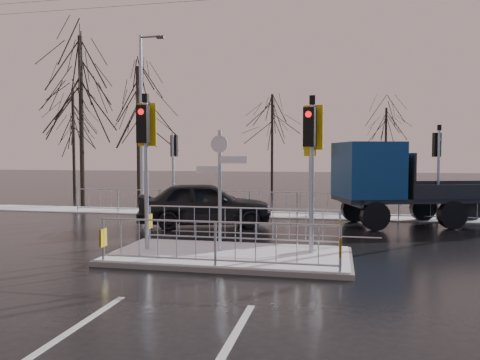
% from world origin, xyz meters
% --- Properties ---
extents(ground, '(120.00, 120.00, 0.00)m').
position_xyz_m(ground, '(0.00, 0.00, 0.00)').
color(ground, black).
rests_on(ground, ground).
extents(snow_verge, '(30.00, 2.00, 0.04)m').
position_xyz_m(snow_verge, '(0.00, 8.60, 0.02)').
color(snow_verge, white).
rests_on(snow_verge, ground).
extents(lane_markings, '(8.00, 11.38, 0.01)m').
position_xyz_m(lane_markings, '(0.00, -0.33, 0.00)').
color(lane_markings, silver).
rests_on(lane_markings, ground).
extents(traffic_island, '(6.00, 3.04, 4.15)m').
position_xyz_m(traffic_island, '(-0.01, 0.01, 0.39)').
color(traffic_island, '#60605B').
rests_on(traffic_island, ground).
extents(far_kerb_fixtures, '(18.00, 0.65, 3.83)m').
position_xyz_m(far_kerb_fixtures, '(0.29, 8.09, 1.02)').
color(far_kerb_fixtures, '#9CA3AA').
rests_on(far_kerb_fixtures, ground).
extents(car_far_lane, '(5.17, 3.38, 1.64)m').
position_xyz_m(car_far_lane, '(-2.07, 4.98, 0.82)').
color(car_far_lane, black).
rests_on(car_far_lane, ground).
extents(flatbed_truck, '(6.99, 4.27, 3.05)m').
position_xyz_m(flatbed_truck, '(4.57, 6.60, 1.62)').
color(flatbed_truck, black).
rests_on(flatbed_truck, ground).
extents(tree_near_a, '(4.75, 4.75, 8.97)m').
position_xyz_m(tree_near_a, '(-10.50, 11.00, 6.11)').
color(tree_near_a, black).
rests_on(tree_near_a, ground).
extents(tree_near_b, '(4.00, 4.00, 7.55)m').
position_xyz_m(tree_near_b, '(-8.00, 12.50, 5.15)').
color(tree_near_b, black).
rests_on(tree_near_b, ground).
extents(tree_near_c, '(3.50, 3.50, 6.61)m').
position_xyz_m(tree_near_c, '(-12.50, 13.50, 4.50)').
color(tree_near_c, black).
rests_on(tree_near_c, ground).
extents(tree_far_a, '(3.75, 3.75, 7.08)m').
position_xyz_m(tree_far_a, '(-2.00, 22.00, 4.82)').
color(tree_far_a, black).
rests_on(tree_far_a, ground).
extents(tree_far_b, '(3.25, 3.25, 6.14)m').
position_xyz_m(tree_far_b, '(6.00, 24.00, 4.18)').
color(tree_far_b, black).
rests_on(tree_far_b, ground).
extents(street_lamp_left, '(1.25, 0.18, 8.20)m').
position_xyz_m(street_lamp_left, '(-6.43, 9.50, 4.49)').
color(street_lamp_left, '#9CA3AA').
rests_on(street_lamp_left, ground).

